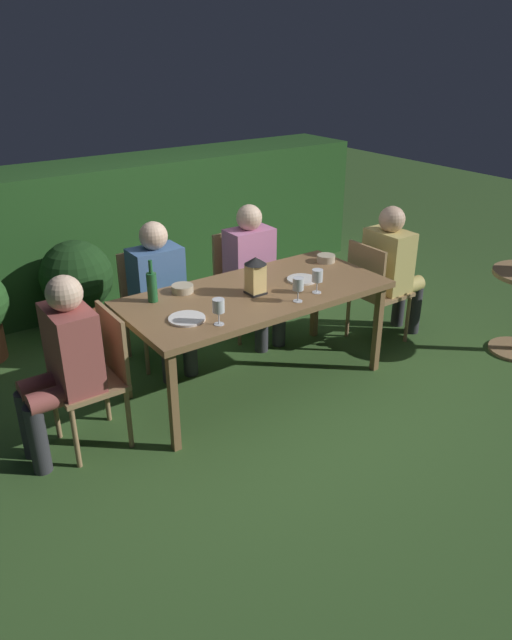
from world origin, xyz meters
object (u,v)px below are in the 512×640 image
(dining_table, at_px, (256,298))
(chair_side_right_b, at_px, (241,278))
(chair_side_right_a, at_px, (151,301))
(wine_glass_c, at_px, (317,277))
(bowl_olives, at_px, (182,288))
(bowl_bread, at_px, (326,258))
(wine_glass_a, at_px, (298,285))
(person_in_rust, at_px, (63,360))
(green_bottle_on_table, at_px, (152,286))
(potted_plant_corner, at_px, (77,281))
(plate_b, at_px, (302,279))
(person_in_mustard, at_px, (393,266))
(person_in_pink, at_px, (254,268))
(wine_glass_b, at_px, (219,307))
(chair_head_far, at_px, (374,288))
(lantern_centerpiece, at_px, (255,274))
(chair_head_near, at_px, (98,373))
(person_in_blue, at_px, (161,290))

(dining_table, height_order, chair_side_right_b, chair_side_right_b)
(chair_side_right_a, distance_m, wine_glass_c, 1.38)
(bowl_olives, bearing_deg, wine_glass_c, -35.87)
(bowl_olives, height_order, bowl_bread, bowl_bread)
(bowl_olives, bearing_deg, wine_glass_a, -46.89)
(person_in_rust, height_order, green_bottle_on_table, person_in_rust)
(potted_plant_corner, bearing_deg, plate_b, -54.30)
(bowl_olives, bearing_deg, person_in_mustard, -8.88)
(person_in_rust, height_order, person_in_mustard, same)
(dining_table, relative_size, person_in_mustard, 1.64)
(person_in_pink, distance_m, wine_glass_b, 1.33)
(person_in_rust, height_order, potted_plant_corner, person_in_rust)
(chair_head_far, distance_m, potted_plant_corner, 2.49)
(person_in_rust, bearing_deg, wine_glass_c, -8.74)
(wine_glass_b, height_order, bowl_olives, wine_glass_b)
(lantern_centerpiece, distance_m, bowl_bread, 0.87)
(person_in_pink, bearing_deg, plate_b, -92.62)
(chair_head_far, relative_size, green_bottle_on_table, 3.00)
(chair_head_near, relative_size, chair_head_far, 1.00)
(dining_table, height_order, person_in_mustard, person_in_mustard)
(green_bottle_on_table, bearing_deg, chair_head_near, -153.93)
(chair_head_near, bearing_deg, person_in_pink, 21.36)
(plate_b, bearing_deg, wine_glass_a, -133.31)
(chair_head_near, bearing_deg, person_in_blue, 39.48)
(person_in_blue, xyz_separation_m, bowl_bread, (1.23, -0.45, 0.13))
(chair_side_right_b, xyz_separation_m, chair_head_far, (0.77, -0.83, 0.00))
(lantern_centerpiece, height_order, wine_glass_a, lantern_centerpiece)
(person_in_pink, height_order, green_bottle_on_table, person_in_pink)
(dining_table, distance_m, chair_side_right_a, 0.95)
(chair_side_right_a, bearing_deg, wine_glass_b, -93.66)
(person_in_mustard, xyz_separation_m, green_bottle_on_table, (-2.05, 0.26, 0.21))
(chair_head_near, height_order, person_in_rust, person_in_rust)
(bowl_olives, bearing_deg, person_in_rust, -163.56)
(plate_b, relative_size, potted_plant_corner, 0.26)
(dining_table, height_order, lantern_centerpiece, lantern_centerpiece)
(person_in_blue, distance_m, bowl_bread, 1.32)
(chair_head_near, bearing_deg, green_bottle_on_table, 26.07)
(chair_head_near, xyz_separation_m, wine_glass_b, (0.69, -0.31, 0.37))
(dining_table, distance_m, chair_head_near, 1.21)
(person_in_pink, height_order, plate_b, person_in_pink)
(bowl_olives, bearing_deg, green_bottle_on_table, -173.57)
(potted_plant_corner, bearing_deg, person_in_pink, -38.56)
(plate_b, bearing_deg, person_in_rust, 179.23)
(chair_head_far, xyz_separation_m, lantern_centerpiece, (-1.22, -0.03, 0.40))
(potted_plant_corner, bearing_deg, lantern_centerpiece, -65.67)
(chair_side_right_b, xyz_separation_m, chair_side_right_a, (-0.85, 0.00, 0.00))
(chair_side_right_b, relative_size, person_in_pink, 0.76)
(chair_side_right_a, relative_size, wine_glass_a, 5.15)
(chair_head_far, relative_size, plate_b, 3.99)
(person_in_blue, xyz_separation_m, plate_b, (0.82, -0.65, 0.11))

